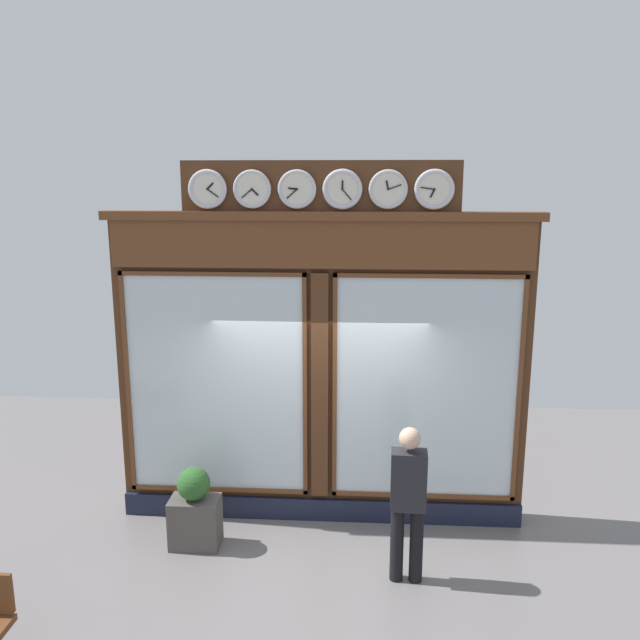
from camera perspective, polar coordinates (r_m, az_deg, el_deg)
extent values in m
cube|color=#4C2B16|center=(7.77, 0.07, -4.73)|extent=(4.86, 0.30, 3.65)
cube|color=#191E33|center=(8.27, -0.01, -16.33)|extent=(4.86, 0.08, 0.28)
cube|color=brown|center=(7.27, -0.02, 6.65)|extent=(4.76, 0.08, 0.53)
cube|color=brown|center=(7.27, -0.01, 9.16)|extent=(4.95, 0.20, 0.10)
cube|color=silver|center=(7.67, 9.32, -6.04)|extent=(2.08, 0.02, 2.62)
cube|color=brown|center=(7.34, 9.70, 3.85)|extent=(2.18, 0.04, 0.05)
cube|color=brown|center=(8.17, 9.00, -15.01)|extent=(2.18, 0.04, 0.05)
cube|color=brown|center=(7.83, 17.15, -6.06)|extent=(0.05, 0.04, 2.72)
cube|color=brown|center=(7.62, 1.30, -6.01)|extent=(0.05, 0.04, 2.72)
cube|color=silver|center=(7.82, -9.15, -5.67)|extent=(2.08, 0.02, 2.62)
cube|color=brown|center=(7.50, -9.53, 4.03)|extent=(2.18, 0.04, 0.05)
cube|color=brown|center=(8.31, -8.86, -14.51)|extent=(2.18, 0.04, 0.05)
cube|color=brown|center=(8.10, -16.57, -5.40)|extent=(0.05, 0.04, 2.72)
cube|color=brown|center=(7.64, -1.33, -5.95)|extent=(0.05, 0.04, 2.72)
cube|color=#4C2B16|center=(7.63, -0.01, -5.97)|extent=(0.20, 0.10, 2.72)
cube|color=#4C2B16|center=(7.29, 0.01, 11.46)|extent=(3.11, 0.06, 0.62)
cylinder|color=silver|center=(7.24, 10.04, 11.27)|extent=(0.35, 0.02, 0.35)
torus|color=silver|center=(7.24, 10.04, 11.27)|extent=(0.44, 0.05, 0.44)
cube|color=black|center=(7.22, 9.88, 10.93)|extent=(0.06, 0.01, 0.09)
cube|color=black|center=(7.22, 9.46, 11.37)|extent=(0.15, 0.01, 0.03)
sphere|color=black|center=(7.22, 10.05, 11.26)|extent=(0.02, 0.02, 0.02)
cylinder|color=silver|center=(7.20, 6.02, 11.38)|extent=(0.35, 0.02, 0.35)
torus|color=silver|center=(7.20, 6.02, 11.38)|extent=(0.43, 0.04, 0.43)
cube|color=black|center=(7.19, 5.95, 11.75)|extent=(0.04, 0.01, 0.10)
cube|color=black|center=(7.19, 6.61, 11.56)|extent=(0.15, 0.01, 0.06)
sphere|color=black|center=(7.19, 6.03, 11.38)|extent=(0.02, 0.02, 0.02)
cylinder|color=silver|center=(7.20, 1.98, 11.44)|extent=(0.35, 0.02, 0.35)
torus|color=silver|center=(7.20, 1.98, 11.44)|extent=(0.44, 0.06, 0.44)
cube|color=black|center=(7.19, 1.99, 11.82)|extent=(0.02, 0.01, 0.10)
cube|color=black|center=(7.19, 2.37, 10.98)|extent=(0.11, 0.01, 0.12)
sphere|color=black|center=(7.18, 1.98, 11.44)|extent=(0.02, 0.02, 0.02)
cylinder|color=silver|center=(7.24, -2.04, 11.44)|extent=(0.35, 0.02, 0.35)
torus|color=silver|center=(7.23, -2.04, 11.44)|extent=(0.43, 0.04, 0.43)
cube|color=black|center=(7.22, -2.43, 11.48)|extent=(0.10, 0.01, 0.03)
cube|color=black|center=(7.23, -2.50, 11.05)|extent=(0.12, 0.01, 0.11)
sphere|color=black|center=(7.22, -2.05, 11.44)|extent=(0.02, 0.02, 0.02)
cylinder|color=silver|center=(7.30, -6.01, 11.39)|extent=(0.35, 0.02, 0.35)
torus|color=silver|center=(7.30, -6.01, 11.39)|extent=(0.42, 0.04, 0.42)
cube|color=black|center=(7.28, -5.75, 11.13)|extent=(0.08, 0.01, 0.08)
cube|color=black|center=(7.30, -6.47, 11.01)|extent=(0.12, 0.01, 0.10)
sphere|color=black|center=(7.28, -6.03, 11.39)|extent=(0.02, 0.02, 0.02)
cylinder|color=silver|center=(7.40, -9.88, 11.29)|extent=(0.35, 0.02, 0.35)
torus|color=silver|center=(7.40, -9.89, 11.29)|extent=(0.43, 0.05, 0.43)
cube|color=black|center=(7.38, -9.66, 11.56)|extent=(0.08, 0.01, 0.08)
cube|color=black|center=(7.37, -9.43, 10.97)|extent=(0.13, 0.01, 0.10)
sphere|color=black|center=(7.38, -9.92, 11.29)|extent=(0.02, 0.02, 0.02)
cylinder|color=black|center=(7.14, 6.78, -18.97)|extent=(0.14, 0.14, 0.82)
cylinder|color=black|center=(7.14, 8.48, -18.99)|extent=(0.14, 0.14, 0.82)
cube|color=#232328|center=(6.79, 7.81, -13.79)|extent=(0.37, 0.24, 0.62)
sphere|color=tan|center=(6.61, 7.93, -10.28)|extent=(0.22, 0.22, 0.22)
cube|color=#4C4742|center=(7.84, -10.92, -17.09)|extent=(0.56, 0.36, 0.58)
sphere|color=#285623|center=(7.62, -11.07, -13.97)|extent=(0.37, 0.37, 0.37)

